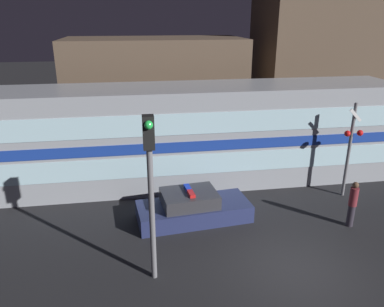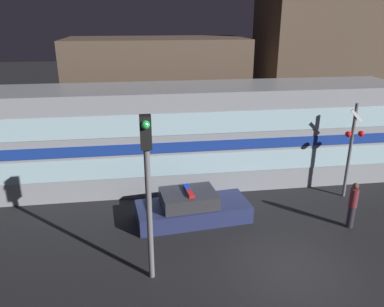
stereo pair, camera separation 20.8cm
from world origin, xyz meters
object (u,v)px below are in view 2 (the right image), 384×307
police_car (192,208)px  pedestrian (353,205)px  crossing_signal_near (351,146)px  traffic_light_corner (148,179)px  train (191,135)px

police_car → pedestrian: size_ratio=2.48×
crossing_signal_near → traffic_light_corner: (-8.42, -4.13, 0.88)m
pedestrian → traffic_light_corner: bearing=-166.4°
train → traffic_light_corner: (-2.16, -6.81, 0.97)m
pedestrian → crossing_signal_near: size_ratio=0.43×
pedestrian → crossing_signal_near: crossing_signal_near is taller
train → crossing_signal_near: (6.26, -2.68, 0.09)m
traffic_light_corner → police_car: bearing=62.2°
train → police_car: train is taller
crossing_signal_near → pedestrian: bearing=-115.0°
police_car → traffic_light_corner: 4.49m
police_car → crossing_signal_near: crossing_signal_near is taller
police_car → train: bearing=76.5°
crossing_signal_near → police_car: bearing=-171.9°
police_car → pedestrian: pedestrian is taller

